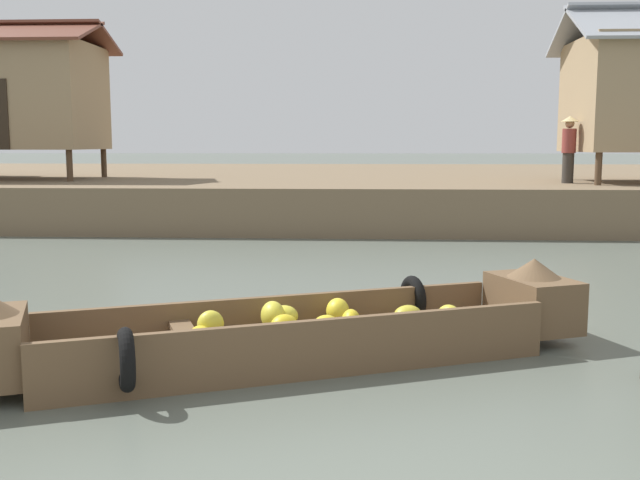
% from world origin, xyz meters
% --- Properties ---
extents(ground_plane, '(300.00, 300.00, 0.00)m').
position_xyz_m(ground_plane, '(0.00, 10.00, 0.00)').
color(ground_plane, '#596056').
extents(riverbank_strip, '(160.00, 20.00, 1.09)m').
position_xyz_m(riverbank_strip, '(0.00, 23.21, 0.55)').
color(riverbank_strip, '#756047').
rests_on(riverbank_strip, ground).
extents(banana_boat, '(5.90, 3.14, 0.86)m').
position_xyz_m(banana_boat, '(-0.69, 4.12, 0.29)').
color(banana_boat, brown).
rests_on(banana_boat, ground).
extents(stilt_house_mid_right, '(4.82, 3.46, 4.30)m').
position_xyz_m(stilt_house_mid_right, '(-9.49, 17.35, 3.42)').
color(stilt_house_mid_right, '#4C3826').
rests_on(stilt_house_mid_right, riverbank_strip).
extents(vendor_person, '(0.44, 0.44, 1.66)m').
position_xyz_m(vendor_person, '(5.12, 15.94, 2.02)').
color(vendor_person, '#332D28').
rests_on(vendor_person, riverbank_strip).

